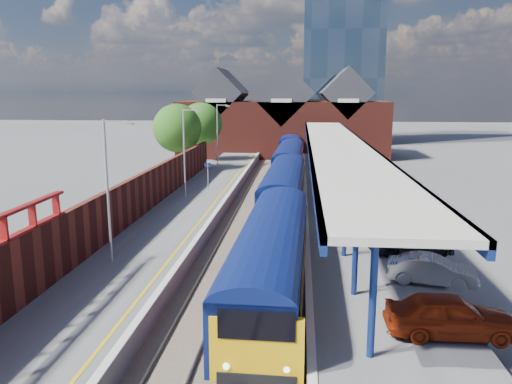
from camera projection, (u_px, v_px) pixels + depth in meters
ground at (271, 191)px, 47.69m from camera, size 240.00×240.00×0.00m
ballast_bed at (264, 216)px, 37.92m from camera, size 6.00×76.00×0.06m
rails at (264, 215)px, 37.90m from camera, size 4.51×76.00×0.14m
left_platform at (193, 208)px, 38.31m from camera, size 5.00×76.00×1.00m
right_platform at (344, 211)px, 37.30m from camera, size 6.00×76.00×1.00m
coping_left at (223, 202)px, 38.00m from camera, size 0.30×76.00×0.05m
coping_right at (306, 204)px, 37.45m from camera, size 0.30×76.00×0.05m
yellow_line at (215, 202)px, 38.06m from camera, size 0.14×76.00×0.01m
train at (287, 170)px, 46.66m from camera, size 3.20×65.96×3.45m
canopy at (337, 145)px, 38.33m from camera, size 4.50×52.00×4.48m
lamp_post_b at (110, 182)px, 23.83m from camera, size 1.48×0.18×7.00m
lamp_post_c at (186, 147)px, 39.46m from camera, size 1.48×0.18×7.00m
lamp_post_d at (219, 132)px, 55.09m from camera, size 1.48×0.18×7.00m
platform_sign at (208, 172)px, 41.74m from camera, size 0.55×0.08×2.50m
brick_wall at (130, 200)px, 31.84m from camera, size 0.35×50.00×3.86m
station_building at (283, 119)px, 73.99m from camera, size 30.00×12.12×13.78m
glass_tower at (342, 32)px, 91.73m from camera, size 14.20×14.20×40.30m
tree_near at (179, 130)px, 53.32m from camera, size 5.20×5.20×8.10m
tree_far at (202, 125)px, 61.05m from camera, size 5.20×5.20×8.10m
parked_car_red at (450, 315)px, 17.03m from camera, size 4.36×1.76×1.48m
parked_car_silver at (432, 270)px, 21.70m from camera, size 4.00×2.17×1.25m
parked_car_dark at (411, 241)px, 25.90m from camera, size 4.62×2.35×1.28m
parked_car_blue at (361, 190)px, 39.80m from camera, size 4.38×2.33×1.17m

